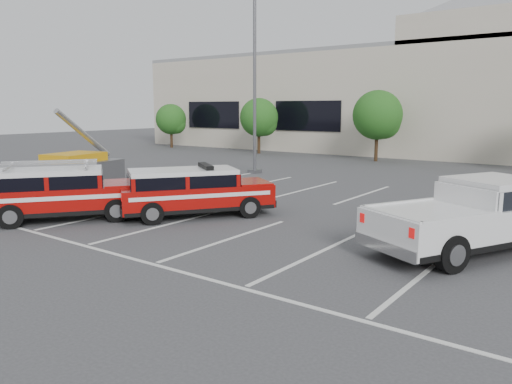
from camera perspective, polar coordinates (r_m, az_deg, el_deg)
ground at (r=14.16m, az=-3.09°, el=-5.41°), size 120.00×120.00×0.00m
stall_markings at (r=17.76m, az=6.19°, el=-2.33°), size 23.00×15.00×0.01m
convention_building at (r=43.26m, az=25.46°, el=10.12°), size 60.00×16.99×13.20m
tree_far_left at (r=46.83m, az=-9.58°, el=8.08°), size 2.77×2.77×3.99m
tree_left at (r=40.25m, az=0.48°, el=8.37°), size 3.07×3.07×4.42m
tree_mid_left at (r=35.32m, az=13.88°, el=8.35°), size 3.37×3.37×4.85m
light_pole_left at (r=28.10m, az=-0.15°, el=12.73°), size 0.90×0.60×10.24m
fire_chief_suv at (r=17.08m, az=-7.09°, el=-0.37°), size 4.42×5.17×1.77m
white_pickup at (r=14.10m, az=24.16°, el=-3.20°), size 4.66×6.38×1.87m
ladder_suv at (r=17.62m, az=-21.22°, el=-0.50°), size 4.44×5.05×1.92m
utility_rig at (r=24.43m, az=-20.33°, el=2.11°), size 3.75×4.69×3.64m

